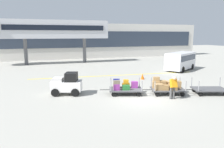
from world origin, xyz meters
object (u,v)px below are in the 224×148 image
(baggage_handler, at_px, (173,86))
(safety_cone_near, at_px, (142,76))
(baggage_tug, at_px, (67,84))
(baggage_cart_tail, at_px, (209,89))
(baggage_cart_lead, at_px, (124,87))
(shuttle_van, at_px, (181,60))
(baggage_cart_middle, at_px, (166,86))

(baggage_handler, relative_size, safety_cone_near, 2.84)
(baggage_tug, bearing_deg, baggage_handler, -27.62)
(safety_cone_near, bearing_deg, baggage_cart_tail, -70.72)
(baggage_tug, height_order, baggage_cart_lead, baggage_tug)
(shuttle_van, bearing_deg, baggage_tug, -155.39)
(baggage_handler, bearing_deg, baggage_cart_lead, 139.68)
(shuttle_van, bearing_deg, safety_cone_near, -153.13)
(baggage_cart_lead, height_order, safety_cone_near, baggage_cart_lead)
(baggage_cart_lead, distance_m, baggage_cart_middle, 3.00)
(baggage_cart_lead, xyz_separation_m, safety_cone_near, (3.59, 4.30, -0.25))
(baggage_cart_middle, bearing_deg, baggage_handler, -103.51)
(baggage_cart_lead, distance_m, safety_cone_near, 5.61)
(baggage_tug, xyz_separation_m, baggage_cart_tail, (9.66, -3.13, -0.41))
(baggage_handler, bearing_deg, shuttle_van, 51.87)
(baggage_cart_tail, bearing_deg, safety_cone_near, 109.28)
(baggage_cart_tail, height_order, shuttle_van, shuttle_van)
(shuttle_van, bearing_deg, baggage_handler, -128.13)
(shuttle_van, distance_m, safety_cone_near, 7.61)
(baggage_tug, bearing_deg, baggage_cart_tail, -17.95)
(baggage_cart_tail, distance_m, safety_cone_near, 6.60)
(baggage_cart_tail, xyz_separation_m, baggage_handler, (-3.21, -0.24, 0.52))
(safety_cone_near, bearing_deg, baggage_cart_lead, -129.84)
(baggage_cart_middle, height_order, safety_cone_near, baggage_cart_middle)
(safety_cone_near, bearing_deg, baggage_cart_middle, -97.95)
(baggage_handler, height_order, shuttle_van, shuttle_van)
(baggage_cart_middle, xyz_separation_m, baggage_cart_tail, (2.91, -1.01, -0.22))
(baggage_tug, distance_m, baggage_cart_lead, 4.08)
(baggage_cart_middle, relative_size, baggage_cart_tail, 1.00)
(baggage_tug, relative_size, shuttle_van, 0.46)
(baggage_tug, distance_m, shuttle_van, 15.64)
(baggage_cart_lead, distance_m, baggage_cart_tail, 6.09)
(baggage_tug, relative_size, baggage_cart_middle, 0.76)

